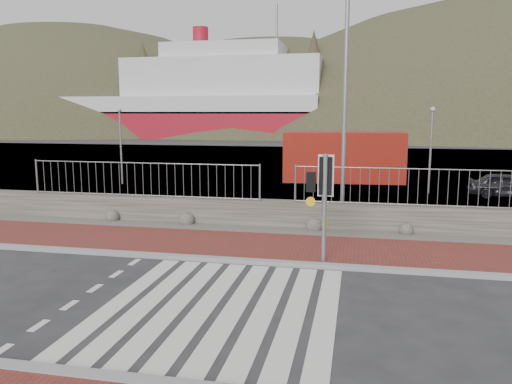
% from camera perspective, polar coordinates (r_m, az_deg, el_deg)
% --- Properties ---
extents(ground, '(220.00, 220.00, 0.00)m').
position_cam_1_polar(ground, '(10.23, -4.16, -13.03)').
color(ground, '#28282B').
rests_on(ground, ground).
extents(sidewalk_far, '(40.00, 3.00, 0.08)m').
position_cam_1_polar(sidewalk_far, '(14.38, 0.73, -6.29)').
color(sidewalk_far, maroon).
rests_on(sidewalk_far, ground).
extents(kerb_far, '(40.00, 0.25, 0.12)m').
position_cam_1_polar(kerb_far, '(12.96, -0.53, -7.97)').
color(kerb_far, gray).
rests_on(kerb_far, ground).
extents(zebra_crossing, '(4.62, 5.60, 0.01)m').
position_cam_1_polar(zebra_crossing, '(10.23, -4.16, -13.00)').
color(zebra_crossing, silver).
rests_on(zebra_crossing, ground).
extents(gravel_strip, '(40.00, 1.50, 0.06)m').
position_cam_1_polar(gravel_strip, '(16.29, 2.06, -4.50)').
color(gravel_strip, '#59544C').
rests_on(gravel_strip, ground).
extents(stone_wall, '(40.00, 0.60, 0.90)m').
position_cam_1_polar(stone_wall, '(16.97, 2.52, -2.50)').
color(stone_wall, '#49453C').
rests_on(stone_wall, ground).
extents(railing, '(18.07, 0.07, 1.22)m').
position_cam_1_polar(railing, '(16.60, 2.47, 2.04)').
color(railing, gray).
rests_on(railing, stone_wall).
extents(quay, '(120.00, 40.00, 0.50)m').
position_cam_1_polar(quay, '(37.31, 7.53, 3.05)').
color(quay, '#4C4C4F').
rests_on(quay, ground).
extents(water, '(220.00, 50.00, 0.05)m').
position_cam_1_polar(water, '(72.17, 9.55, 5.86)').
color(water, '#3F4C54').
rests_on(water, ground).
extents(ferry, '(50.00, 16.00, 20.00)m').
position_cam_1_polar(ferry, '(81.71, -8.02, 10.01)').
color(ferry, maroon).
rests_on(ferry, ground).
extents(hills_backdrop, '(254.00, 90.00, 100.00)m').
position_cam_1_polar(hills_backdrop, '(100.76, 13.60, -6.71)').
color(hills_backdrop, '#2F3721').
rests_on(hills_backdrop, ground).
extents(traffic_signal_far, '(0.68, 0.27, 2.83)m').
position_cam_1_polar(traffic_signal_far, '(12.60, 7.71, 0.78)').
color(traffic_signal_far, gray).
rests_on(traffic_signal_far, ground).
extents(streetlight, '(1.73, 0.70, 8.37)m').
position_cam_1_polar(streetlight, '(17.29, 10.64, 11.77)').
color(streetlight, gray).
rests_on(streetlight, ground).
extents(shipping_container, '(6.82, 3.22, 2.77)m').
position_cam_1_polar(shipping_container, '(28.81, 9.92, 4.01)').
color(shipping_container, maroon).
rests_on(shipping_container, ground).
extents(car_a, '(3.46, 1.70, 1.13)m').
position_cam_1_polar(car_a, '(25.55, 26.76, 0.70)').
color(car_a, black).
rests_on(car_a, ground).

